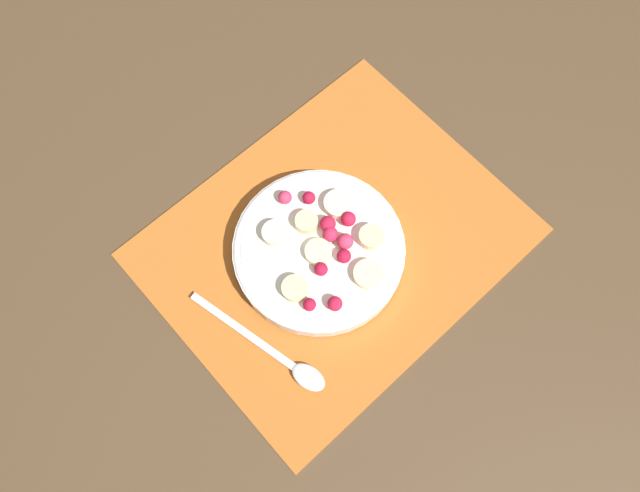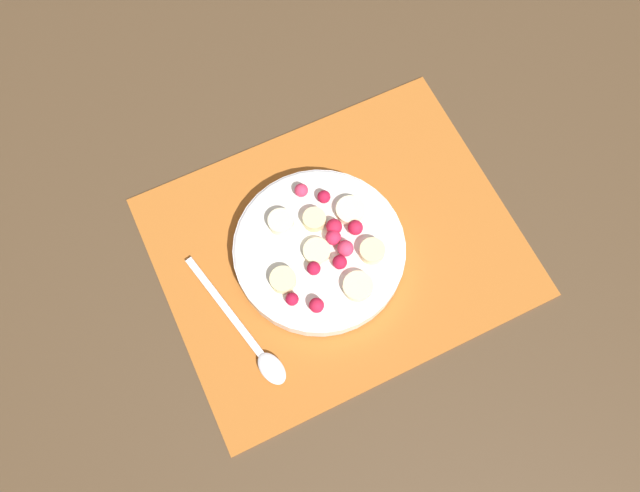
{
  "view_description": "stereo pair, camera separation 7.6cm",
  "coord_description": "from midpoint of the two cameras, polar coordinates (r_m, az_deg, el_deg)",
  "views": [
    {
      "loc": [
        0.2,
        0.2,
        0.76
      ],
      "look_at": [
        0.03,
        0.0,
        0.04
      ],
      "focal_mm": 35.0,
      "sensor_mm": 36.0,
      "label": 1
    },
    {
      "loc": [
        0.14,
        0.24,
        0.76
      ],
      "look_at": [
        0.03,
        0.0,
        0.04
      ],
      "focal_mm": 35.0,
      "sensor_mm": 36.0,
      "label": 2
    }
  ],
  "objects": [
    {
      "name": "ground_plane",
      "position": [
        0.81,
        4.3,
        -0.44
      ],
      "size": [
        3.0,
        3.0,
        0.0
      ],
      "primitive_type": "plane",
      "color": "#4C3823"
    },
    {
      "name": "placemat",
      "position": [
        0.8,
        4.32,
        -0.37
      ],
      "size": [
        0.45,
        0.36,
        0.01
      ],
      "color": "#B26023",
      "rests_on": "ground_plane"
    },
    {
      "name": "fruit_bowl",
      "position": [
        0.78,
        2.84,
        -0.79
      ],
      "size": [
        0.22,
        0.22,
        0.05
      ],
      "color": "white",
      "rests_on": "placemat"
    },
    {
      "name": "spoon",
      "position": [
        0.76,
        -3.26,
        -9.38
      ],
      "size": [
        0.06,
        0.2,
        0.01
      ],
      "rotation": [
        0.0,
        0.0,
        1.8
      ],
      "color": "silver",
      "rests_on": "placemat"
    }
  ]
}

